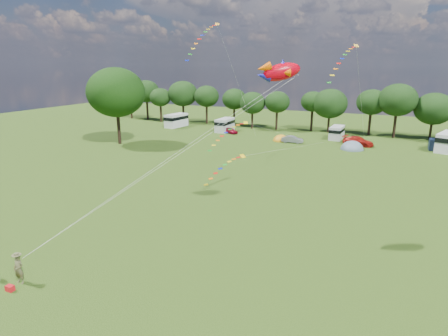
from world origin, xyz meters
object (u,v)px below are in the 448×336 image
at_px(car_b, 292,139).
at_px(car_a, 230,130).
at_px(fish_kite, 278,72).
at_px(big_tree, 116,92).
at_px(campervan_b, 225,124).
at_px(campervan_c, 337,132).
at_px(kite_flyer, 19,269).
at_px(car_c, 358,141).
at_px(campervan_a, 176,120).
at_px(tent_greyblue, 352,149).
at_px(tent_orange, 281,141).

bearing_deg(car_b, car_a, 71.38).
xyz_separation_m(car_b, fish_kite, (8.41, -37.48, 12.52)).
xyz_separation_m(big_tree, campervan_b, (11.68, 19.51, -7.56)).
bearing_deg(campervan_c, kite_flyer, 171.52).
bearing_deg(campervan_c, car_c, -133.52).
bearing_deg(campervan_a, fish_kite, -134.60).
xyz_separation_m(car_b, tent_greyblue, (10.46, -1.03, -0.61)).
distance_m(big_tree, campervan_a, 21.59).
bearing_deg(car_a, tent_orange, -81.48).
relative_size(campervan_a, tent_orange, 1.94).
distance_m(campervan_b, tent_orange, 14.61).
bearing_deg(campervan_c, big_tree, 123.01).
height_order(car_c, campervan_a, campervan_a).
bearing_deg(big_tree, car_c, 22.92).
bearing_deg(fish_kite, campervan_a, 94.56).
distance_m(car_c, tent_orange, 13.59).
distance_m(campervan_a, campervan_c, 35.30).
bearing_deg(campervan_b, campervan_a, 85.92).
xyz_separation_m(car_c, campervan_b, (-27.17, 3.09, 0.69)).
distance_m(car_a, car_c, 25.18).
xyz_separation_m(big_tree, tent_greyblue, (38.29, 12.71, -9.00)).
distance_m(car_c, campervan_b, 27.35).
height_order(campervan_c, tent_greyblue, campervan_c).
relative_size(car_a, fish_kite, 1.04).
xyz_separation_m(campervan_b, fish_kite, (24.56, -43.25, 11.70)).
bearing_deg(campervan_b, kite_flyer, -168.77).
height_order(car_c, fish_kite, fish_kite).
distance_m(campervan_c, tent_greyblue, 9.07).
relative_size(campervan_a, campervan_b, 1.11).
bearing_deg(campervan_b, fish_kite, -151.09).
bearing_deg(fish_kite, tent_orange, 70.24).
bearing_deg(tent_orange, campervan_b, 160.58).
bearing_deg(big_tree, kite_flyer, -57.87).
height_order(campervan_b, campervan_c, campervan_b).
relative_size(campervan_b, tent_orange, 1.76).
bearing_deg(car_a, car_c, -69.64).
height_order(campervan_b, kite_flyer, campervan_b).
distance_m(car_a, campervan_a, 14.74).
bearing_deg(car_b, tent_orange, 66.40).
relative_size(car_b, fish_kite, 1.04).
bearing_deg(campervan_b, car_c, -97.16).
height_order(car_c, kite_flyer, kite_flyer).
distance_m(car_b, tent_orange, 2.69).
height_order(car_b, campervan_c, campervan_c).
bearing_deg(tent_greyblue, fish_kite, -93.23).
relative_size(kite_flyer, fish_kite, 0.58).
relative_size(car_a, car_b, 1.01).
xyz_separation_m(car_b, campervan_b, (-16.16, 5.77, 0.83)).
relative_size(car_b, tent_greyblue, 0.86).
relative_size(car_a, campervan_c, 0.71).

